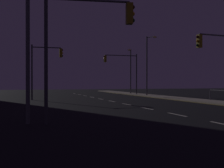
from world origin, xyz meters
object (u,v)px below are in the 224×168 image
Objects in this scene: traffic_light_near_left at (218,54)px; street_lamp_median at (148,60)px; traffic_light_mid_right at (123,65)px; street_lamp_far_end at (130,67)px; traffic_light_overhead_east at (85,33)px; street_lamp_mid_block at (25,18)px; traffic_light_far_right at (45,62)px.

street_lamp_median is at bearing 82.70° from traffic_light_near_left.
street_lamp_far_end is (2.34, 2.99, 0.02)m from traffic_light_mid_right.
traffic_light_mid_right reaches higher than traffic_light_near_left.
traffic_light_overhead_east is 0.76× the size of street_lamp_mid_block.
traffic_light_mid_right is at bearing -128.08° from street_lamp_far_end.
street_lamp_median reaches higher than traffic_light_overhead_east.
street_lamp_median is 1.14× the size of street_lamp_far_end.
street_lamp_far_end is at bearing 37.38° from traffic_light_far_right.
street_lamp_far_end reaches higher than traffic_light_overhead_east.
traffic_light_overhead_east is at bearing -154.20° from traffic_light_near_left.
street_lamp_median is (2.34, -3.48, 0.54)m from traffic_light_mid_right.
traffic_light_far_right is at bearing -163.71° from street_lamp_median.
street_lamp_far_end is 0.91× the size of street_lamp_mid_block.
street_lamp_mid_block reaches higher than traffic_light_mid_right.
traffic_light_overhead_east reaches higher than traffic_light_near_left.
street_lamp_mid_block is (-16.00, -22.06, -0.24)m from street_lamp_median.
street_lamp_far_end is (2.16, 23.34, 0.31)m from traffic_light_near_left.
traffic_light_overhead_east is (-11.32, -5.47, 0.07)m from traffic_light_near_left.
traffic_light_near_left is at bearing 25.80° from traffic_light_overhead_east.
traffic_light_far_right is at bearing -146.63° from traffic_light_mid_right.
street_lamp_far_end is (13.48, 28.81, 0.24)m from traffic_light_overhead_east.
street_lamp_far_end is at bearing 51.92° from traffic_light_mid_right.
traffic_light_far_right reaches higher than traffic_light_near_left.
traffic_light_far_right is 0.84× the size of street_lamp_far_end.
traffic_light_mid_right is 28.96m from street_lamp_mid_block.
traffic_light_far_right is at bearing -142.62° from street_lamp_far_end.
traffic_light_near_left is at bearing -95.29° from street_lamp_far_end.
traffic_light_mid_right is at bearing 66.67° from traffic_light_overhead_east.
street_lamp_median is 27.26m from street_lamp_mid_block.
traffic_light_near_left is (11.54, -12.87, -0.05)m from traffic_light_far_right.
traffic_light_mid_right is at bearing 33.37° from traffic_light_far_right.
traffic_light_near_left is 17.03m from street_lamp_median.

